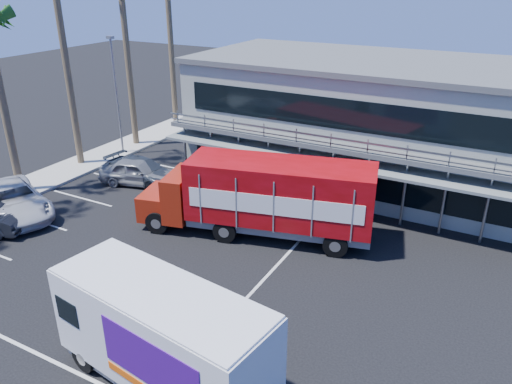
% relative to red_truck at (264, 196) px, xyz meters
% --- Properties ---
extents(ground, '(120.00, 120.00, 0.00)m').
position_rel_red_truck_xyz_m(ground, '(-0.16, -5.15, -2.11)').
color(ground, black).
rests_on(ground, ground).
extents(building, '(22.40, 12.00, 7.30)m').
position_rel_red_truck_xyz_m(building, '(2.84, 9.79, 1.54)').
color(building, gray).
rests_on(building, ground).
extents(curb_strip, '(3.00, 32.00, 0.16)m').
position_rel_red_truck_xyz_m(curb_strip, '(-15.16, 0.85, -2.03)').
color(curb_strip, '#A5A399').
rests_on(curb_strip, ground).
extents(light_pole_far, '(0.50, 0.25, 8.09)m').
position_rel_red_truck_xyz_m(light_pole_far, '(-14.36, 5.85, 2.39)').
color(light_pole_far, gray).
rests_on(light_pole_far, ground).
extents(red_truck, '(11.70, 5.22, 3.84)m').
position_rel_red_truck_xyz_m(red_truck, '(0.00, 0.00, 0.00)').
color(red_truck, maroon).
rests_on(red_truck, ground).
extents(white_van, '(7.55, 3.50, 3.55)m').
position_rel_red_truck_xyz_m(white_van, '(1.83, -10.15, -0.23)').
color(white_van, silver).
rests_on(white_van, ground).
extents(parked_car_c, '(6.72, 4.95, 1.70)m').
position_rel_red_truck_xyz_m(parked_car_c, '(-12.66, -4.35, -1.26)').
color(parked_car_c, '#B9B9BB').
rests_on(parked_car_c, ground).
extents(parked_car_d, '(5.20, 2.51, 1.46)m').
position_rel_red_truck_xyz_m(parked_car_d, '(-9.66, 2.45, -1.38)').
color(parked_car_d, '#2D343D').
rests_on(parked_car_d, ground).
extents(parked_car_e, '(4.99, 3.04, 1.59)m').
position_rel_red_truck_xyz_m(parked_car_e, '(-9.66, 2.05, -1.32)').
color(parked_car_e, slate).
rests_on(parked_car_e, ground).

